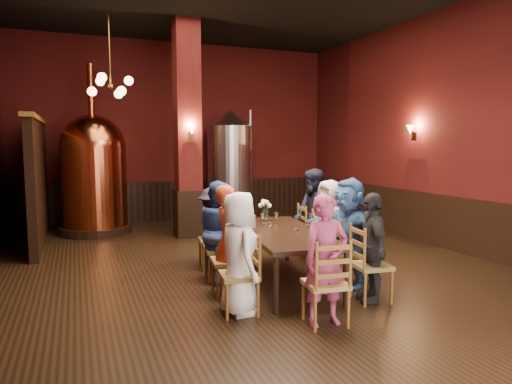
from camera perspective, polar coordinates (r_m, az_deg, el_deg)
name	(u,v)px	position (r m, az deg, el deg)	size (l,w,h in m)	color
room	(248,126)	(7.12, -1.02, 8.29)	(10.00, 10.02, 4.50)	black
wainscot_right	(442,221)	(9.40, 22.27, -3.39)	(0.08, 9.90, 1.00)	black
wainscot_back	(181,200)	(11.98, -9.38, -1.04)	(7.90, 0.08, 1.00)	black
column	(187,130)	(9.72, -8.58, 7.66)	(0.58, 0.58, 4.50)	#4C1110
partition	(38,183)	(9.92, -25.57, 1.02)	(0.22, 3.50, 2.40)	black
pendant_cluster	(111,86)	(9.65, -17.72, 12.51)	(0.90, 0.90, 1.70)	#A57226
sconce_wall	(414,132)	(9.83, 19.17, 7.08)	(0.20, 0.20, 0.36)	black
sconce_column	(191,132)	(9.42, -8.16, 7.41)	(0.20, 0.20, 0.36)	black
dining_table	(283,235)	(6.49, 3.38, -5.39)	(1.30, 2.51, 0.75)	black
chair_0	(239,275)	(5.39, -2.14, -10.29)	(0.46, 0.46, 0.92)	brown
person_0	(239,253)	(5.32, -2.15, -7.66)	(0.70, 0.45, 1.43)	white
chair_1	(228,260)	(6.02, -3.49, -8.53)	(0.46, 0.46, 0.92)	brown
person_1	(228,240)	(5.96, -3.51, -6.05)	(0.53, 0.35, 1.45)	#B0371E
chair_2	(220,249)	(6.65, -4.55, -7.11)	(0.46, 0.46, 0.92)	brown
person_2	(220,231)	(6.60, -4.57, -4.87)	(0.70, 0.35, 1.45)	#2A4A8C
chair_3	(213,239)	(7.30, -5.44, -5.93)	(0.46, 0.46, 0.92)	brown
person_3	(213,228)	(7.26, -5.46, -4.50)	(0.83, 0.48, 1.29)	black
chair_4	(372,265)	(5.97, 14.24, -8.85)	(0.46, 0.46, 0.92)	brown
person_4	(372,247)	(5.91, 14.30, -6.71)	(0.81, 0.34, 1.38)	black
chair_5	(348,253)	(6.54, 11.43, -7.45)	(0.46, 0.46, 0.92)	brown
person_5	(348,232)	(6.48, 11.49, -4.89)	(1.40, 0.45, 1.51)	#305891
chair_6	(329,243)	(7.13, 9.13, -6.28)	(0.46, 0.46, 0.92)	brown
person_6	(329,226)	(7.08, 9.16, -4.26)	(0.70, 0.45, 1.43)	beige
chair_7	(313,234)	(7.73, 7.16, -5.26)	(0.46, 0.46, 0.92)	brown
person_7	(313,215)	(7.68, 7.19, -2.91)	(0.76, 0.37, 1.56)	black
chair_8	(326,283)	(5.13, 8.69, -11.21)	(0.46, 0.46, 0.92)	brown
person_8	(326,260)	(5.06, 8.74, -8.44)	(0.52, 0.34, 1.43)	#9B335B
copper_kettle	(94,173)	(10.59, -19.61, 2.30)	(1.55, 1.55, 3.67)	black
steel_vessel	(231,166)	(11.52, -3.18, 3.21)	(1.26, 1.26, 2.79)	#B2B2B7
rose_vase	(266,207)	(7.21, 1.21, -1.86)	(0.21, 0.21, 0.35)	white
wine_glass_0	(297,236)	(5.73, 5.15, -5.45)	(0.07, 0.07, 0.17)	white
wine_glass_1	(254,222)	(6.70, -0.20, -3.73)	(0.07, 0.07, 0.17)	white
wine_glass_2	(253,221)	(6.79, -0.34, -3.59)	(0.07, 0.07, 0.17)	white
wine_glass_3	(270,228)	(6.19, 1.74, -4.56)	(0.07, 0.07, 0.17)	white
wine_glass_4	(309,227)	(6.32, 6.64, -4.37)	(0.07, 0.07, 0.17)	white
wine_glass_5	(276,218)	(7.01, 2.55, -3.29)	(0.07, 0.07, 0.17)	white
wine_glass_6	(263,219)	(6.90, 0.83, -3.44)	(0.07, 0.07, 0.17)	white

